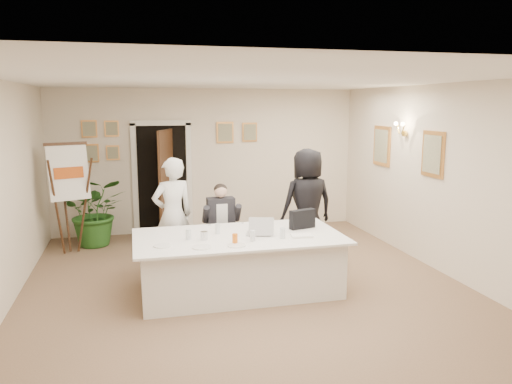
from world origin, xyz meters
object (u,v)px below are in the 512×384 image
object	(u,v)px
seated_man	(221,225)
flip_chart	(69,204)
potted_palm	(96,212)
laptop	(259,224)
standing_woman	(307,204)
laptop_bag	(302,219)
standing_man	(173,215)
oj_glass	(235,239)
conference_table	(239,263)
paper_stack	(302,236)
steel_jug	(204,236)

from	to	relation	value
seated_man	flip_chart	xyz separation A→B (m)	(-2.34, 1.31, 0.19)
seated_man	potted_palm	size ratio (longest dim) A/B	1.08
laptop	standing_woman	bearing A→B (deg)	64.26
standing_woman	laptop_bag	xyz separation A→B (m)	(-0.45, -1.05, 0.01)
seated_man	standing_woman	xyz separation A→B (m)	(1.44, 0.15, 0.24)
standing_man	standing_woman	distance (m)	2.18
laptop_bag	oj_glass	bearing A→B (deg)	-168.78
conference_table	paper_stack	size ratio (longest dim) A/B	9.89
paper_stack	potted_palm	bearing A→B (deg)	132.16
laptop_bag	paper_stack	world-z (taller)	laptop_bag
laptop_bag	oj_glass	xyz separation A→B (m)	(-1.08, -0.56, -0.07)
standing_man	paper_stack	distance (m)	2.05
oj_glass	paper_stack	bearing A→B (deg)	8.13
conference_table	laptop	bearing A→B (deg)	-1.77
conference_table	oj_glass	size ratio (longest dim) A/B	21.15
steel_jug	standing_woman	bearing A→B (deg)	35.08
conference_table	paper_stack	world-z (taller)	paper_stack
flip_chart	standing_man	bearing A→B (deg)	-39.27
flip_chart	potted_palm	world-z (taller)	flip_chart
standing_woman	laptop_bag	world-z (taller)	standing_woman
laptop	laptop_bag	distance (m)	0.69
standing_man	paper_stack	bearing A→B (deg)	123.42
oj_glass	standing_woman	bearing A→B (deg)	46.30
flip_chart	paper_stack	world-z (taller)	flip_chart
conference_table	laptop	size ratio (longest dim) A/B	7.77
oj_glass	laptop	bearing A→B (deg)	43.38
laptop_bag	potted_palm	bearing A→B (deg)	121.93
seated_man	paper_stack	world-z (taller)	seated_man
oj_glass	steel_jug	bearing A→B (deg)	140.80
conference_table	potted_palm	distance (m)	3.46
potted_palm	laptop_bag	xyz separation A→B (m)	(2.94, -2.66, 0.29)
seated_man	standing_woman	distance (m)	1.47
standing_woman	steel_jug	size ratio (longest dim) A/B	16.41
steel_jug	standing_man	bearing A→B (deg)	104.53
standing_man	oj_glass	world-z (taller)	standing_man
standing_man	laptop	xyz separation A→B (m)	(1.06, -1.06, 0.05)
seated_man	standing_woman	world-z (taller)	standing_woman
laptop_bag	paper_stack	size ratio (longest dim) A/B	1.37
steel_jug	flip_chart	bearing A→B (deg)	127.64
flip_chart	paper_stack	bearing A→B (deg)	-39.57
seated_man	oj_glass	distance (m)	1.47
potted_palm	laptop	xyz separation A→B (m)	(2.27, -2.83, 0.30)
conference_table	steel_jug	bearing A→B (deg)	-166.96
standing_woman	steel_jug	xyz separation A→B (m)	(-1.88, -1.32, -0.07)
conference_table	seated_man	xyz separation A→B (m)	(-0.04, 1.06, 0.27)
seated_man	flip_chart	world-z (taller)	flip_chart
seated_man	oj_glass	xyz separation A→B (m)	(-0.09, -1.45, 0.18)
standing_man	laptop_bag	bearing A→B (deg)	136.07
flip_chart	oj_glass	bearing A→B (deg)	-50.72
paper_stack	oj_glass	xyz separation A→B (m)	(-0.92, -0.13, 0.05)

